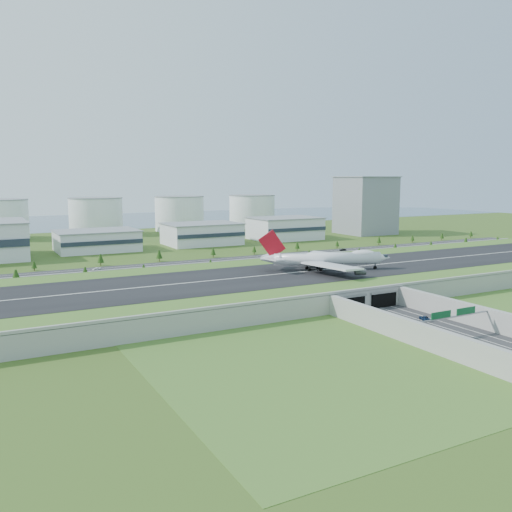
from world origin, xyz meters
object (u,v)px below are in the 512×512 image
car_6 (391,250)px  car_5 (343,250)px  office_tower (365,206)px  car_4 (65,276)px  car_7 (96,269)px  boeing_747 (326,259)px  car_2 (425,318)px  car_0 (404,327)px

car_6 → car_5: bearing=75.4°
office_tower → car_4: 320.41m
office_tower → car_7: 295.13m
boeing_747 → car_6: 148.96m
car_5 → car_6: bearing=80.3°
car_2 → car_4: bearing=-31.2°
car_2 → car_5: size_ratio=1.21×
car_5 → car_6: car_5 is taller
car_0 → car_7: size_ratio=1.02×
office_tower → car_5: office_tower is taller
car_2 → car_7: 197.17m
office_tower → car_2: bearing=-125.5°
car_2 → car_0: bearing=44.0°
car_5 → car_0: bearing=-14.8°
office_tower → car_0: bearing=-127.1°
office_tower → car_2: size_ratio=8.92×
car_0 → car_7: bearing=114.5°
boeing_747 → car_6: size_ratio=11.20×
car_2 → car_4: size_ratio=1.48×
car_5 → car_6: (33.03, -16.25, -0.04)m
car_2 → office_tower: bearing=-100.6°
car_0 → car_4: bearing=122.3°
boeing_747 → car_4: 143.00m
car_4 → car_5: (201.99, 16.25, 0.13)m
office_tower → boeing_747: 270.18m
car_6 → car_4: bearing=101.6°
car_2 → car_7: car_2 is taller
office_tower → car_6: size_ratio=9.51×
car_7 → boeing_747: bearing=32.2°
boeing_747 → car_0: 83.59m
boeing_747 → car_2: bearing=-73.0°
car_0 → car_7: 195.83m
car_0 → car_6: car_0 is taller
office_tower → boeing_747: bearing=-133.6°
car_7 → car_5: bearing=79.8°
car_0 → car_4: car_0 is taller
boeing_747 → car_5: boeing_747 is taller
car_0 → office_tower: bearing=56.2°
car_0 → car_5: car_0 is taller
office_tower → car_0: office_tower is taller
boeing_747 → car_0: boeing_747 is taller
car_5 → car_7: size_ratio=1.03×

